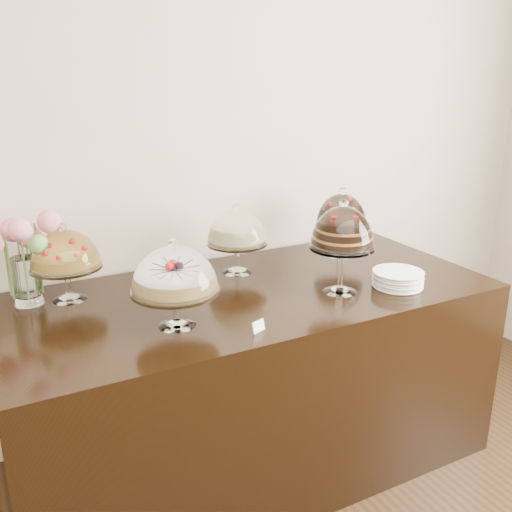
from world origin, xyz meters
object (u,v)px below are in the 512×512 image
cake_stand_sugar_sponge (175,274)px  plate_stack (398,279)px  cake_stand_cheesecake (237,230)px  cake_stand_fruit_tart (65,253)px  cake_stand_choco_layer (343,231)px  display_counter (251,378)px  flower_vase (21,247)px  cake_stand_dark_choco (342,213)px

cake_stand_sugar_sponge → plate_stack: 1.06m
cake_stand_cheesecake → cake_stand_fruit_tart: 0.80m
cake_stand_choco_layer → cake_stand_fruit_tart: cake_stand_choco_layer is taller
cake_stand_cheesecake → plate_stack: (0.57, -0.52, -0.18)m
cake_stand_cheesecake → plate_stack: cake_stand_cheesecake is taller
display_counter → cake_stand_choco_layer: size_ratio=5.14×
flower_vase → cake_stand_dark_choco: bearing=-3.2°
cake_stand_choco_layer → cake_stand_fruit_tart: 1.19m
cake_stand_choco_layer → cake_stand_fruit_tart: (-1.09, 0.47, -0.07)m
cake_stand_choco_layer → flower_vase: 1.36m
cake_stand_cheesecake → cake_stand_dark_choco: bearing=-1.8°
cake_stand_fruit_tart → plate_stack: cake_stand_fruit_tart is taller
display_counter → cake_stand_dark_choco: (0.66, 0.24, 0.68)m
display_counter → cake_stand_choco_layer: bearing=-29.0°
flower_vase → display_counter: bearing=-19.6°
cake_stand_cheesecake → cake_stand_fruit_tart: bearing=178.1°
cake_stand_sugar_sponge → flower_vase: size_ratio=0.88×
cake_stand_sugar_sponge → cake_stand_cheesecake: size_ratio=1.03×
cake_stand_cheesecake → flower_vase: flower_vase is taller
cake_stand_choco_layer → cake_stand_dark_choco: (0.31, 0.43, -0.05)m
plate_stack → cake_stand_sugar_sponge: bearing=175.6°
cake_stand_cheesecake → cake_stand_dark_choco: 0.60m
cake_stand_choco_layer → cake_stand_dark_choco: 0.53m
cake_stand_fruit_tart → plate_stack: 1.48m
display_counter → cake_stand_fruit_tart: size_ratio=6.37×
flower_vase → plate_stack: (1.53, -0.59, -0.21)m
display_counter → cake_stand_fruit_tart: cake_stand_fruit_tart is taller
display_counter → cake_stand_dark_choco: 0.98m
cake_stand_choco_layer → cake_stand_cheesecake: bearing=123.3°
cake_stand_sugar_sponge → cake_stand_choco_layer: bearing=-0.5°
cake_stand_dark_choco → display_counter: bearing=-160.3°
cake_stand_sugar_sponge → cake_stand_fruit_tart: size_ratio=1.03×
cake_stand_sugar_sponge → cake_stand_dark_choco: (1.08, 0.42, 0.02)m
flower_vase → plate_stack: flower_vase is taller
display_counter → cake_stand_dark_choco: size_ratio=5.96×
display_counter → cake_stand_choco_layer: 0.83m
cake_stand_choco_layer → plate_stack: (0.27, -0.07, -0.25)m
cake_stand_choco_layer → plate_stack: bearing=-15.3°
cake_stand_dark_choco → cake_stand_fruit_tart: size_ratio=1.07×
cake_stand_cheesecake → cake_stand_choco_layer: bearing=-56.7°
cake_stand_sugar_sponge → cake_stand_fruit_tart: cake_stand_sugar_sponge is taller
cake_stand_cheesecake → flower_vase: 0.97m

